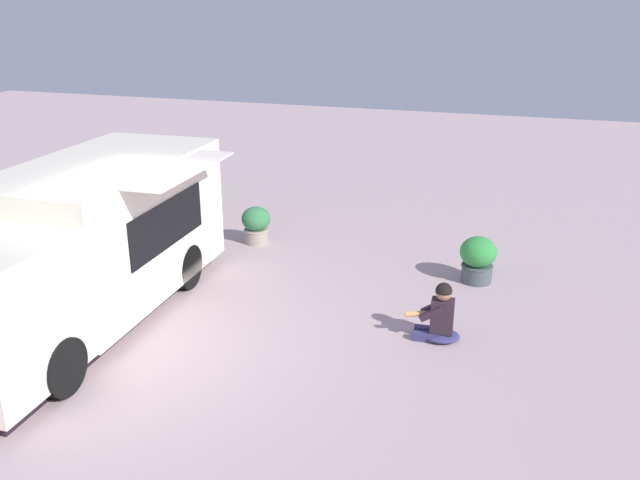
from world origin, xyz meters
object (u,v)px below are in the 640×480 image
object	(u,v)px
person_customer	(440,317)
planter_flowering_far	(256,224)
planter_flowering_near	(478,258)
food_truck	(81,250)

from	to	relation	value
person_customer	planter_flowering_far	size ratio (longest dim) A/B	1.19
person_customer	planter_flowering_far	distance (m)	4.82
planter_flowering_near	planter_flowering_far	size ratio (longest dim) A/B	1.09
food_truck	person_customer	xyz separation A→B (m)	(0.94, -5.02, -0.74)
planter_flowering_far	person_customer	bearing A→B (deg)	-125.69
person_customer	planter_flowering_near	distance (m)	2.22
person_customer	planter_flowering_near	size ratio (longest dim) A/B	1.09
person_customer	planter_flowering_near	bearing A→B (deg)	-7.80
food_truck	person_customer	size ratio (longest dim) A/B	6.62
person_customer	planter_flowering_near	xyz separation A→B (m)	(2.20, -0.30, 0.07)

